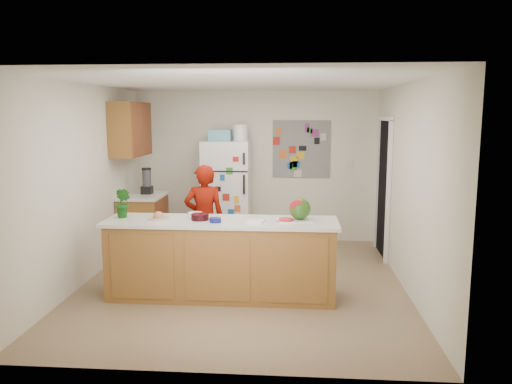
# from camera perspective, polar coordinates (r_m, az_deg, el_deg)

# --- Properties ---
(floor) EXTENTS (4.00, 4.50, 0.02)m
(floor) POSITION_cam_1_polar(r_m,az_deg,el_deg) (6.46, -1.49, -10.41)
(floor) COLOR brown
(floor) RESTS_ON ground
(wall_back) EXTENTS (4.00, 0.02, 2.50)m
(wall_back) POSITION_cam_1_polar(r_m,az_deg,el_deg) (8.39, 0.04, 2.92)
(wall_back) COLOR beige
(wall_back) RESTS_ON ground
(wall_left) EXTENTS (0.02, 4.50, 2.50)m
(wall_left) POSITION_cam_1_polar(r_m,az_deg,el_deg) (6.67, -18.99, 0.87)
(wall_left) COLOR beige
(wall_left) RESTS_ON ground
(wall_right) EXTENTS (0.02, 4.50, 2.50)m
(wall_right) POSITION_cam_1_polar(r_m,az_deg,el_deg) (6.28, 17.03, 0.50)
(wall_right) COLOR beige
(wall_right) RESTS_ON ground
(ceiling) EXTENTS (4.00, 4.50, 0.02)m
(ceiling) POSITION_cam_1_polar(r_m,az_deg,el_deg) (6.11, -1.59, 12.51)
(ceiling) COLOR white
(ceiling) RESTS_ON wall_back
(doorway) EXTENTS (0.03, 0.85, 2.04)m
(doorway) POSITION_cam_1_polar(r_m,az_deg,el_deg) (7.71, 14.44, 0.38)
(doorway) COLOR black
(doorway) RESTS_ON ground
(peninsula_base) EXTENTS (2.60, 0.62, 0.88)m
(peninsula_base) POSITION_cam_1_polar(r_m,az_deg,el_deg) (5.87, -3.96, -7.81)
(peninsula_base) COLOR brown
(peninsula_base) RESTS_ON floor
(peninsula_top) EXTENTS (2.68, 0.70, 0.04)m
(peninsula_top) POSITION_cam_1_polar(r_m,az_deg,el_deg) (5.75, -4.01, -3.42)
(peninsula_top) COLOR silver
(peninsula_top) RESTS_ON peninsula_base
(side_counter_base) EXTENTS (0.60, 0.80, 0.86)m
(side_counter_base) POSITION_cam_1_polar(r_m,az_deg,el_deg) (7.95, -12.73, -3.64)
(side_counter_base) COLOR brown
(side_counter_base) RESTS_ON floor
(side_counter_top) EXTENTS (0.64, 0.84, 0.04)m
(side_counter_top) POSITION_cam_1_polar(r_m,az_deg,el_deg) (7.86, -12.85, -0.43)
(side_counter_top) COLOR silver
(side_counter_top) RESTS_ON side_counter_base
(upper_cabinets) EXTENTS (0.35, 1.00, 0.80)m
(upper_cabinets) POSITION_cam_1_polar(r_m,az_deg,el_deg) (7.76, -14.14, 6.97)
(upper_cabinets) COLOR brown
(upper_cabinets) RESTS_ON wall_left
(refrigerator) EXTENTS (0.75, 0.70, 1.70)m
(refrigerator) POSITION_cam_1_polar(r_m,az_deg,el_deg) (8.12, -3.33, -0.15)
(refrigerator) COLOR silver
(refrigerator) RESTS_ON floor
(fridge_top_bin) EXTENTS (0.35, 0.28, 0.18)m
(fridge_top_bin) POSITION_cam_1_polar(r_m,az_deg,el_deg) (8.04, -4.11, 6.49)
(fridge_top_bin) COLOR #5999B2
(fridge_top_bin) RESTS_ON refrigerator
(photo_collage) EXTENTS (0.95, 0.01, 0.95)m
(photo_collage) POSITION_cam_1_polar(r_m,az_deg,el_deg) (8.32, 5.20, 4.90)
(photo_collage) COLOR slate
(photo_collage) RESTS_ON wall_back
(person) EXTENTS (0.60, 0.45, 1.47)m
(person) POSITION_cam_1_polar(r_m,az_deg,el_deg) (6.74, -5.92, -3.06)
(person) COLOR #750F04
(person) RESTS_ON floor
(blender_appliance) EXTENTS (0.14, 0.14, 0.38)m
(blender_appliance) POSITION_cam_1_polar(r_m,az_deg,el_deg) (7.90, -12.37, 1.16)
(blender_appliance) COLOR black
(blender_appliance) RESTS_ON side_counter_top
(cutting_board) EXTENTS (0.43, 0.35, 0.01)m
(cutting_board) POSITION_cam_1_polar(r_m,az_deg,el_deg) (5.72, 4.41, -3.22)
(cutting_board) COLOR silver
(cutting_board) RESTS_ON peninsula_top
(watermelon) EXTENTS (0.25, 0.25, 0.25)m
(watermelon) POSITION_cam_1_polar(r_m,az_deg,el_deg) (5.72, 5.03, -1.92)
(watermelon) COLOR #285518
(watermelon) RESTS_ON cutting_board
(watermelon_slice) EXTENTS (0.16, 0.16, 0.02)m
(watermelon_slice) POSITION_cam_1_polar(r_m,az_deg,el_deg) (5.67, 3.45, -3.15)
(watermelon_slice) COLOR red
(watermelon_slice) RESTS_ON cutting_board
(cherry_bowl) EXTENTS (0.22, 0.22, 0.07)m
(cherry_bowl) POSITION_cam_1_polar(r_m,az_deg,el_deg) (5.78, -6.42, -2.84)
(cherry_bowl) COLOR black
(cherry_bowl) RESTS_ON peninsula_top
(white_bowl) EXTENTS (0.20, 0.20, 0.06)m
(white_bowl) POSITION_cam_1_polar(r_m,az_deg,el_deg) (5.92, -6.98, -2.62)
(white_bowl) COLOR silver
(white_bowl) RESTS_ON peninsula_top
(cobalt_bowl) EXTENTS (0.14, 0.14, 0.05)m
(cobalt_bowl) POSITION_cam_1_polar(r_m,az_deg,el_deg) (5.64, -4.66, -3.21)
(cobalt_bowl) COLOR #0C115E
(cobalt_bowl) RESTS_ON peninsula_top
(plate) EXTENTS (0.24, 0.24, 0.02)m
(plate) POSITION_cam_1_polar(r_m,az_deg,el_deg) (5.91, -11.08, -2.97)
(plate) COLOR beige
(plate) RESTS_ON peninsula_top
(paper_towel) EXTENTS (0.22, 0.20, 0.02)m
(paper_towel) POSITION_cam_1_polar(r_m,az_deg,el_deg) (5.63, -0.06, -3.35)
(paper_towel) COLOR silver
(paper_towel) RESTS_ON peninsula_top
(keys) EXTENTS (0.09, 0.05, 0.01)m
(keys) POSITION_cam_1_polar(r_m,az_deg,el_deg) (5.61, 2.72, -3.46)
(keys) COLOR gray
(keys) RESTS_ON peninsula_top
(potted_plant) EXTENTS (0.25, 0.23, 0.35)m
(potted_plant) POSITION_cam_1_polar(r_m,az_deg,el_deg) (6.04, -14.95, -1.20)
(potted_plant) COLOR #1A4214
(potted_plant) RESTS_ON peninsula_top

